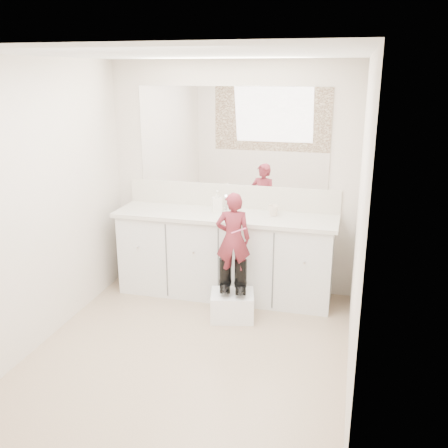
# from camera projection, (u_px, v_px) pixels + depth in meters

# --- Properties ---
(floor) EXTENTS (3.00, 3.00, 0.00)m
(floor) POSITION_uv_depth(u_px,v_px,m) (189.00, 353.00, 4.21)
(floor) COLOR #8B775B
(floor) RESTS_ON ground
(ceiling) EXTENTS (3.00, 3.00, 0.00)m
(ceiling) POSITION_uv_depth(u_px,v_px,m) (182.00, 54.00, 3.51)
(ceiling) COLOR white
(ceiling) RESTS_ON wall_back
(wall_back) EXTENTS (2.60, 0.00, 2.60)m
(wall_back) POSITION_uv_depth(u_px,v_px,m) (232.00, 179.00, 5.25)
(wall_back) COLOR beige
(wall_back) RESTS_ON floor
(wall_front) EXTENTS (2.60, 0.00, 2.60)m
(wall_front) POSITION_uv_depth(u_px,v_px,m) (88.00, 299.00, 2.48)
(wall_front) COLOR beige
(wall_front) RESTS_ON floor
(wall_left) EXTENTS (0.00, 3.00, 3.00)m
(wall_left) POSITION_uv_depth(u_px,v_px,m) (39.00, 206.00, 4.18)
(wall_left) COLOR beige
(wall_left) RESTS_ON floor
(wall_right) EXTENTS (0.00, 3.00, 3.00)m
(wall_right) POSITION_uv_depth(u_px,v_px,m) (359.00, 230.00, 3.55)
(wall_right) COLOR beige
(wall_right) RESTS_ON floor
(vanity_cabinet) EXTENTS (2.20, 0.55, 0.85)m
(vanity_cabinet) POSITION_uv_depth(u_px,v_px,m) (225.00, 256.00, 5.22)
(vanity_cabinet) COLOR silver
(vanity_cabinet) RESTS_ON floor
(countertop) EXTENTS (2.28, 0.58, 0.04)m
(countertop) POSITION_uv_depth(u_px,v_px,m) (225.00, 216.00, 5.08)
(countertop) COLOR beige
(countertop) RESTS_ON vanity_cabinet
(backsplash) EXTENTS (2.28, 0.03, 0.25)m
(backsplash) POSITION_uv_depth(u_px,v_px,m) (231.00, 196.00, 5.29)
(backsplash) COLOR beige
(backsplash) RESTS_ON countertop
(mirror) EXTENTS (2.00, 0.02, 1.00)m
(mirror) POSITION_uv_depth(u_px,v_px,m) (232.00, 137.00, 5.11)
(mirror) COLOR white
(mirror) RESTS_ON wall_back
(dot_panel) EXTENTS (2.00, 0.01, 1.20)m
(dot_panel) POSITION_uv_depth(u_px,v_px,m) (82.00, 211.00, 2.35)
(dot_panel) COLOR #472819
(dot_panel) RESTS_ON wall_front
(faucet) EXTENTS (0.08, 0.08, 0.10)m
(faucet) POSITION_uv_depth(u_px,v_px,m) (229.00, 205.00, 5.21)
(faucet) COLOR silver
(faucet) RESTS_ON countertop
(cup) EXTENTS (0.14, 0.14, 0.11)m
(cup) POSITION_uv_depth(u_px,v_px,m) (273.00, 211.00, 5.00)
(cup) COLOR beige
(cup) RESTS_ON countertop
(soap_bottle) EXTENTS (0.13, 0.13, 0.22)m
(soap_bottle) POSITION_uv_depth(u_px,v_px,m) (217.00, 201.00, 5.14)
(soap_bottle) COLOR white
(soap_bottle) RESTS_ON countertop
(step_stool) EXTENTS (0.47, 0.42, 0.26)m
(step_stool) POSITION_uv_depth(u_px,v_px,m) (232.00, 305.00, 4.79)
(step_stool) COLOR white
(step_stool) RESTS_ON floor
(boot_left) EXTENTS (0.17, 0.25, 0.34)m
(boot_left) POSITION_uv_depth(u_px,v_px,m) (225.00, 275.00, 4.74)
(boot_left) COLOR black
(boot_left) RESTS_ON step_stool
(boot_right) EXTENTS (0.17, 0.25, 0.34)m
(boot_right) POSITION_uv_depth(u_px,v_px,m) (241.00, 277.00, 4.70)
(boot_right) COLOR black
(boot_right) RESTS_ON step_stool
(toddler) EXTENTS (0.36, 0.28, 0.88)m
(toddler) POSITION_uv_depth(u_px,v_px,m) (233.00, 239.00, 4.61)
(toddler) COLOR #B43743
(toddler) RESTS_ON step_stool
(toothbrush) EXTENTS (0.13, 0.04, 0.06)m
(toothbrush) POSITION_uv_depth(u_px,v_px,m) (239.00, 231.00, 4.49)
(toothbrush) COLOR pink
(toothbrush) RESTS_ON toddler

